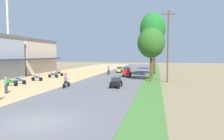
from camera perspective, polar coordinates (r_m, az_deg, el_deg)
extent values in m
plane|color=#7A6B4C|center=(11.90, -20.74, -14.39)|extent=(180.00, 180.00, 0.00)
cube|color=#565659|center=(11.89, -20.74, -14.20)|extent=(9.00, 140.00, 0.08)
cube|color=#3D6B2D|center=(10.08, 8.82, -17.45)|extent=(2.40, 140.00, 0.06)
cube|color=#2D3847|center=(32.56, -27.96, 2.64)|extent=(1.20, 8.89, 0.25)
cube|color=#C6B299|center=(44.18, -23.69, 3.26)|extent=(7.88, 10.53, 6.40)
cube|color=#2D3847|center=(41.63, -18.65, 3.18)|extent=(1.20, 10.53, 0.25)
cube|color=#59514C|center=(44.27, -23.83, 7.73)|extent=(8.08, 10.73, 0.50)
cylinder|color=#B2B2B7|center=(45.99, -28.33, 17.52)|extent=(0.44, 0.44, 29.27)
cylinder|color=black|center=(26.03, -26.25, -3.66)|extent=(0.56, 0.06, 0.56)
cylinder|color=black|center=(26.82, -28.30, -3.50)|extent=(0.56, 0.06, 0.56)
cube|color=#333338|center=(26.40, -27.30, -3.19)|extent=(1.12, 0.12, 0.12)
ellipsoid|color=#14722D|center=(26.33, -27.18, -2.90)|extent=(0.64, 0.28, 0.32)
cube|color=black|center=(26.55, -27.79, -2.60)|extent=(0.44, 0.20, 0.10)
cylinder|color=#A5A8AD|center=(26.03, -26.37, -3.06)|extent=(0.26, 0.05, 0.68)
cylinder|color=black|center=(26.03, -26.50, -2.25)|extent=(0.04, 0.54, 0.04)
cylinder|color=black|center=(27.24, -24.24, -3.25)|extent=(0.56, 0.06, 0.56)
cylinder|color=black|center=(28.01, -26.27, -3.12)|extent=(0.56, 0.06, 0.56)
cube|color=#333338|center=(27.60, -25.28, -2.82)|extent=(1.12, 0.12, 0.12)
ellipsoid|color=#1E4CA5|center=(27.53, -25.16, -2.53)|extent=(0.64, 0.28, 0.32)
cube|color=black|center=(27.74, -25.76, -2.26)|extent=(0.44, 0.20, 0.10)
cylinder|color=#A5A8AD|center=(27.25, -24.36, -2.68)|extent=(0.26, 0.05, 0.68)
cylinder|color=black|center=(27.24, -24.49, -1.90)|extent=(0.04, 0.54, 0.04)
cylinder|color=black|center=(29.75, -20.04, -2.52)|extent=(0.56, 0.06, 0.56)
cylinder|color=black|center=(30.44, -22.00, -2.42)|extent=(0.56, 0.06, 0.56)
cube|color=#333338|center=(30.07, -21.04, -2.13)|extent=(1.12, 0.12, 0.12)
ellipsoid|color=#1E4CA5|center=(30.01, -20.92, -1.87)|extent=(0.64, 0.28, 0.32)
cube|color=black|center=(30.20, -21.50, -1.62)|extent=(0.44, 0.20, 0.10)
cylinder|color=#A5A8AD|center=(29.75, -20.15, -2.00)|extent=(0.26, 0.05, 0.68)
cylinder|color=black|center=(29.75, -20.27, -1.29)|extent=(0.04, 0.54, 0.04)
cylinder|color=black|center=(33.25, -15.87, -1.72)|extent=(0.56, 0.06, 0.56)
cylinder|color=black|center=(33.87, -17.71, -1.65)|extent=(0.56, 0.06, 0.56)
cube|color=#333338|center=(33.54, -16.80, -1.38)|extent=(1.12, 0.12, 0.12)
ellipsoid|color=#1E4CA5|center=(33.48, -16.69, -1.15)|extent=(0.64, 0.28, 0.32)
cube|color=black|center=(33.65, -17.22, -0.93)|extent=(0.44, 0.20, 0.10)
cylinder|color=#A5A8AD|center=(33.26, -15.97, -1.26)|extent=(0.26, 0.05, 0.68)
cylinder|color=black|center=(33.25, -16.07, -0.62)|extent=(0.04, 0.54, 0.04)
cylinder|color=black|center=(35.66, -14.39, -1.29)|extent=(0.56, 0.06, 0.56)
cylinder|color=black|center=(36.24, -16.14, -1.24)|extent=(0.56, 0.06, 0.56)
cube|color=#333338|center=(35.93, -15.28, -0.98)|extent=(1.12, 0.12, 0.12)
ellipsoid|color=black|center=(35.88, -15.17, -0.76)|extent=(0.64, 0.28, 0.32)
cube|color=black|center=(36.04, -15.68, -0.56)|extent=(0.44, 0.20, 0.10)
cylinder|color=#A5A8AD|center=(35.66, -14.49, -0.86)|extent=(0.26, 0.05, 0.68)
cylinder|color=black|center=(35.66, -14.59, -0.26)|extent=(0.04, 0.54, 0.04)
cylinder|color=#33333D|center=(21.49, -28.66, -5.00)|extent=(0.14, 0.14, 0.82)
cylinder|color=#33333D|center=(21.59, -28.27, -4.95)|extent=(0.14, 0.14, 0.82)
ellipsoid|color=#338C3F|center=(21.45, -28.53, -3.15)|extent=(0.31, 0.40, 0.56)
sphere|color=#9E7556|center=(21.40, -28.57, -2.06)|extent=(0.22, 0.22, 0.22)
cylinder|color=#4C351E|center=(27.85, 11.22, 1.04)|extent=(0.25, 0.25, 4.27)
ellipsoid|color=#27551C|center=(27.86, 11.32, 7.80)|extent=(3.76, 3.76, 4.19)
cylinder|color=#4C351E|center=(33.27, 11.63, 3.50)|extent=(0.34, 0.34, 6.51)
ellipsoid|color=#1A6420|center=(33.54, 11.76, 11.61)|extent=(4.16, 4.16, 5.37)
cylinder|color=#4C351E|center=(38.61, 12.31, 2.54)|extent=(0.41, 0.41, 5.10)
ellipsoid|color=#22641B|center=(38.66, 12.40, 7.77)|extent=(3.41, 3.41, 3.54)
cylinder|color=#4C351E|center=(50.21, 12.20, 3.53)|extent=(0.28, 0.28, 6.12)
ellipsoid|color=#255C25|center=(50.31, 12.27, 8.01)|extent=(3.43, 3.43, 3.17)
cylinder|color=gray|center=(43.43, 12.27, 4.29)|extent=(0.16, 0.16, 7.45)
cylinder|color=gray|center=(43.60, 11.42, 9.01)|extent=(1.40, 0.08, 0.08)
ellipsoid|color=silver|center=(43.62, 10.49, 8.93)|extent=(0.36, 0.20, 0.14)
cylinder|color=gray|center=(43.58, 13.28, 8.98)|extent=(1.40, 0.08, 0.08)
ellipsoid|color=silver|center=(43.58, 14.21, 8.87)|extent=(0.36, 0.20, 0.14)
cylinder|color=gray|center=(55.36, 12.43, 4.54)|extent=(0.16, 0.16, 7.96)
cylinder|color=gray|center=(55.52, 11.76, 8.51)|extent=(1.40, 0.08, 0.08)
ellipsoid|color=silver|center=(55.53, 11.03, 8.45)|extent=(0.36, 0.20, 0.14)
cylinder|color=gray|center=(55.51, 13.23, 8.49)|extent=(1.40, 0.08, 0.08)
ellipsoid|color=silver|center=(55.51, 13.95, 8.40)|extent=(0.36, 0.20, 0.14)
cylinder|color=brown|center=(27.98, 16.00, 6.53)|extent=(0.20, 0.20, 9.81)
cube|color=#473323|center=(28.50, 16.19, 15.41)|extent=(1.80, 0.10, 0.10)
cube|color=black|center=(22.42, 1.21, -3.63)|extent=(0.88, 2.25, 0.44)
cube|color=#232B38|center=(22.27, 1.16, -2.59)|extent=(0.81, 1.30, 0.40)
cylinder|color=black|center=(21.57, 2.06, -4.62)|extent=(0.11, 0.64, 0.64)
cylinder|color=black|center=(21.78, -0.51, -4.53)|extent=(0.11, 0.64, 0.64)
cylinder|color=black|center=(23.15, 2.82, -4.01)|extent=(0.11, 0.64, 0.64)
cylinder|color=black|center=(23.34, 0.42, -3.93)|extent=(0.11, 0.64, 0.64)
cube|color=red|center=(33.43, 4.42, -0.52)|extent=(0.95, 2.40, 0.95)
cube|color=#232B38|center=(33.28, 4.40, 0.58)|extent=(0.87, 2.00, 0.35)
cylinder|color=black|center=(32.55, 5.12, -1.56)|extent=(0.12, 0.68, 0.68)
cylinder|color=black|center=(32.71, 3.26, -1.52)|extent=(0.12, 0.68, 0.68)
cylinder|color=black|center=(34.25, 5.51, -1.27)|extent=(0.12, 0.68, 0.68)
cylinder|color=black|center=(34.40, 3.75, -1.23)|extent=(0.12, 0.68, 0.68)
cube|color=gold|center=(41.22, 2.17, 0.04)|extent=(0.84, 1.95, 0.50)
cube|color=#232B38|center=(41.14, 2.16, 0.66)|extent=(0.77, 1.10, 0.40)
cylinder|color=black|center=(42.02, 1.72, -0.26)|extent=(0.10, 0.60, 0.60)
cylinder|color=black|center=(41.85, 2.98, -0.29)|extent=(0.10, 0.60, 0.60)
cylinder|color=black|center=(40.65, 1.33, -0.42)|extent=(0.10, 0.60, 0.60)
cylinder|color=black|center=(40.47, 2.64, -0.44)|extent=(0.10, 0.60, 0.60)
cylinder|color=black|center=(23.51, -12.48, -4.08)|extent=(0.06, 0.56, 0.56)
cylinder|color=black|center=(22.41, -13.84, -4.51)|extent=(0.06, 0.56, 0.56)
cube|color=#333338|center=(22.93, -13.15, -3.84)|extent=(0.12, 1.12, 0.12)
ellipsoid|color=#14722D|center=(22.98, -13.07, -3.47)|extent=(0.28, 0.64, 0.32)
cube|color=black|center=(22.65, -13.47, -3.29)|extent=(0.20, 0.44, 0.10)
cylinder|color=#A5A8AD|center=(23.42, -12.55, -3.44)|extent=(0.05, 0.26, 0.68)
cylinder|color=black|center=(23.32, -12.63, -2.56)|extent=(0.54, 0.04, 0.04)
ellipsoid|color=#724C8C|center=(22.67, -13.40, -2.26)|extent=(0.36, 0.28, 0.64)
sphere|color=red|center=(22.66, -13.37, -1.24)|extent=(0.28, 0.28, 0.28)
cylinder|color=#2D2D38|center=(22.90, -13.58, -3.81)|extent=(0.12, 0.12, 0.48)
cylinder|color=#2D2D38|center=(22.78, -12.95, -3.84)|extent=(0.12, 0.12, 0.48)
cylinder|color=black|center=(38.23, -0.75, -0.75)|extent=(0.06, 0.56, 0.56)
cylinder|color=black|center=(37.03, -1.21, -0.92)|extent=(0.06, 0.56, 0.56)
cube|color=#333338|center=(37.62, -0.98, -0.56)|extent=(0.12, 1.12, 0.12)
ellipsoid|color=#14722D|center=(37.68, -0.95, -0.34)|extent=(0.28, 0.64, 0.32)
cube|color=black|center=(37.32, -1.08, -0.20)|extent=(0.20, 0.44, 0.10)
cylinder|color=#A5A8AD|center=(38.15, -0.77, -0.36)|extent=(0.05, 0.26, 0.68)
cylinder|color=black|center=(38.06, -0.80, 0.19)|extent=(0.54, 0.04, 0.04)
ellipsoid|color=#724C8C|center=(37.37, -1.05, 0.42)|extent=(0.36, 0.28, 0.64)
sphere|color=red|center=(37.39, -1.04, 1.04)|extent=(0.28, 0.28, 0.28)
cylinder|color=#2D2D38|center=(37.55, -1.22, -0.54)|extent=(0.12, 0.12, 0.48)
cylinder|color=#2D2D38|center=(37.49, -0.80, -0.55)|extent=(0.12, 0.12, 0.48)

